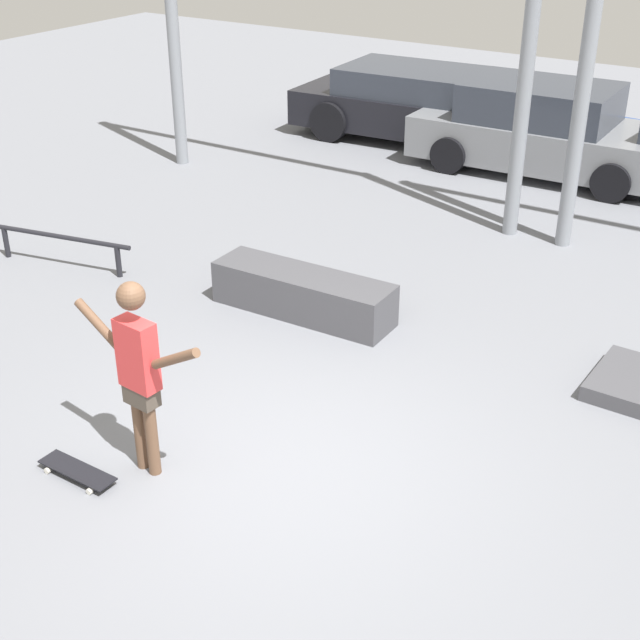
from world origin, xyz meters
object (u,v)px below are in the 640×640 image
Objects in this scene: skateboarder at (139,367)px; parked_car_grey at (545,131)px; skateboard at (77,471)px; grind_box at (303,293)px; grind_rail at (59,242)px; parked_car_black at (419,105)px.

skateboarder is 9.60m from parked_car_grey.
skateboard is at bearing -131.47° from skateboarder.
grind_box is 0.50× the size of parked_car_grey.
grind_rail is 0.47× the size of parked_car_grey.
parked_car_black is at bearing 109.95° from skateboarder.
skateboard is 0.36× the size of grind_rail.
grind_rail is at bearing -119.56° from parked_car_grey.
parked_car_grey is (3.79, 7.00, 0.34)m from grind_rail.
skateboarder is 0.38× the size of parked_car_black.
parked_car_grey is at bearing 88.54° from skateboard.
parked_car_black is at bearing 166.78° from parked_car_grey.
skateboarder reaches higher than grind_box.
grind_box is (-0.50, 3.15, -0.77)m from skateboarder.
grind_rail is at bearing 151.46° from skateboarder.
grind_box is 3.36m from grind_rail.
parked_car_black is 2.61m from parked_car_grey.
skateboard is 0.17× the size of parked_car_grey.
skateboard is at bearing -81.60° from parked_car_black.
grind_rail is 0.44× the size of parked_car_black.
skateboarder is at bearing 43.75° from skateboard.
grind_rail is (-3.82, 2.59, -0.68)m from skateboarder.
parked_car_grey reaches higher than grind_box.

